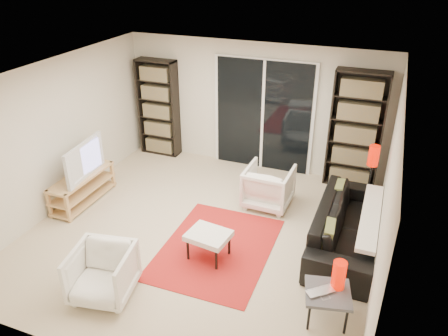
# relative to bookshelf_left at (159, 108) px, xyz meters

# --- Properties ---
(floor) EXTENTS (5.00, 5.00, 0.00)m
(floor) POSITION_rel_bookshelf_left_xyz_m (1.95, -2.33, -0.98)
(floor) COLOR beige
(floor) RESTS_ON ground
(wall_back) EXTENTS (5.00, 0.02, 2.40)m
(wall_back) POSITION_rel_bookshelf_left_xyz_m (1.95, 0.17, 0.22)
(wall_back) COLOR beige
(wall_back) RESTS_ON ground
(wall_front) EXTENTS (5.00, 0.02, 2.40)m
(wall_front) POSITION_rel_bookshelf_left_xyz_m (1.95, -4.83, 0.22)
(wall_front) COLOR beige
(wall_front) RESTS_ON ground
(wall_left) EXTENTS (0.02, 5.00, 2.40)m
(wall_left) POSITION_rel_bookshelf_left_xyz_m (-0.55, -2.33, 0.22)
(wall_left) COLOR beige
(wall_left) RESTS_ON ground
(wall_right) EXTENTS (0.02, 5.00, 2.40)m
(wall_right) POSITION_rel_bookshelf_left_xyz_m (4.45, -2.33, 0.22)
(wall_right) COLOR beige
(wall_right) RESTS_ON ground
(ceiling) EXTENTS (5.00, 5.00, 0.02)m
(ceiling) POSITION_rel_bookshelf_left_xyz_m (1.95, -2.33, 1.42)
(ceiling) COLOR white
(ceiling) RESTS_ON wall_back
(sliding_door) EXTENTS (1.92, 0.08, 2.16)m
(sliding_door) POSITION_rel_bookshelf_left_xyz_m (2.15, 0.13, 0.07)
(sliding_door) COLOR white
(sliding_door) RESTS_ON ground
(bookshelf_left) EXTENTS (0.80, 0.30, 1.95)m
(bookshelf_left) POSITION_rel_bookshelf_left_xyz_m (0.00, 0.00, 0.00)
(bookshelf_left) COLOR black
(bookshelf_left) RESTS_ON ground
(bookshelf_right) EXTENTS (0.90, 0.30, 2.10)m
(bookshelf_right) POSITION_rel_bookshelf_left_xyz_m (3.85, -0.00, 0.07)
(bookshelf_right) COLOR black
(bookshelf_right) RESTS_ON ground
(tv_stand) EXTENTS (0.42, 1.30, 0.50)m
(tv_stand) POSITION_rel_bookshelf_left_xyz_m (-0.27, -2.23, -0.71)
(tv_stand) COLOR tan
(tv_stand) RESTS_ON floor
(tv) EXTENTS (0.24, 1.05, 0.60)m
(tv) POSITION_rel_bookshelf_left_xyz_m (-0.25, -2.23, -0.17)
(tv) COLOR black
(tv) RESTS_ON tv_stand
(rug) EXTENTS (1.52, 2.05, 0.01)m
(rug) POSITION_rel_bookshelf_left_xyz_m (2.32, -2.63, -0.97)
(rug) COLOR red
(rug) RESTS_ON floor
(sofa) EXTENTS (0.92, 2.26, 0.66)m
(sofa) POSITION_rel_bookshelf_left_xyz_m (4.04, -1.86, -0.65)
(sofa) COLOR black
(sofa) RESTS_ON floor
(armchair_back) EXTENTS (0.76, 0.78, 0.69)m
(armchair_back) POSITION_rel_bookshelf_left_xyz_m (2.67, -1.21, -0.63)
(armchair_back) COLOR white
(armchair_back) RESTS_ON floor
(armchair_front) EXTENTS (0.83, 0.85, 0.67)m
(armchair_front) POSITION_rel_bookshelf_left_xyz_m (1.36, -3.99, -0.64)
(armchair_front) COLOR white
(armchair_front) RESTS_ON floor
(ottoman) EXTENTS (0.62, 0.53, 0.40)m
(ottoman) POSITION_rel_bookshelf_left_xyz_m (2.28, -2.84, -0.63)
(ottoman) COLOR white
(ottoman) RESTS_ON floor
(side_table) EXTENTS (0.61, 0.61, 0.40)m
(side_table) POSITION_rel_bookshelf_left_xyz_m (3.99, -3.39, -0.62)
(side_table) COLOR #48484D
(side_table) RESTS_ON floor
(laptop) EXTENTS (0.38, 0.37, 0.03)m
(laptop) POSITION_rel_bookshelf_left_xyz_m (3.94, -3.47, -0.56)
(laptop) COLOR silver
(laptop) RESTS_ON side_table
(table_lamp) EXTENTS (0.16, 0.16, 0.35)m
(table_lamp) POSITION_rel_bookshelf_left_xyz_m (4.08, -3.27, -0.40)
(table_lamp) COLOR red
(table_lamp) RESTS_ON side_table
(floor_lamp) EXTENTS (0.18, 0.18, 1.20)m
(floor_lamp) POSITION_rel_bookshelf_left_xyz_m (4.21, -0.90, -0.08)
(floor_lamp) COLOR black
(floor_lamp) RESTS_ON floor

